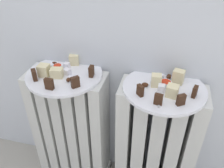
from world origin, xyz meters
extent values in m
cube|color=silver|center=(-0.20, 0.28, 0.01)|extent=(0.35, 0.15, 0.03)
cube|color=silver|center=(-0.35, 0.28, 0.32)|extent=(0.04, 0.15, 0.58)
cube|color=silver|center=(-0.29, 0.28, 0.32)|extent=(0.04, 0.15, 0.58)
cube|color=silver|center=(-0.23, 0.28, 0.32)|extent=(0.04, 0.15, 0.58)
cube|color=silver|center=(-0.17, 0.28, 0.32)|extent=(0.04, 0.15, 0.58)
cube|color=silver|center=(-0.11, 0.28, 0.32)|extent=(0.04, 0.15, 0.58)
cube|color=silver|center=(-0.05, 0.28, 0.32)|extent=(0.04, 0.15, 0.58)
cube|color=silver|center=(0.06, 0.28, 0.32)|extent=(0.05, 0.15, 0.58)
cube|color=silver|center=(0.13, 0.28, 0.32)|extent=(0.05, 0.15, 0.58)
cube|color=silver|center=(0.20, 0.28, 0.32)|extent=(0.05, 0.15, 0.58)
cube|color=silver|center=(0.27, 0.28, 0.32)|extent=(0.05, 0.15, 0.58)
cube|color=silver|center=(0.34, 0.28, 0.32)|extent=(0.05, 0.15, 0.58)
cylinder|color=white|center=(-0.20, 0.28, 0.61)|extent=(0.31, 0.31, 0.01)
cylinder|color=white|center=(0.20, 0.28, 0.61)|extent=(0.31, 0.31, 0.01)
cube|color=#382114|center=(-0.29, 0.21, 0.64)|extent=(0.03, 0.03, 0.04)
cube|color=#382114|center=(-0.21, 0.16, 0.64)|extent=(0.03, 0.02, 0.04)
cube|color=#382114|center=(-0.12, 0.20, 0.64)|extent=(0.03, 0.03, 0.04)
cube|color=#382114|center=(-0.09, 0.29, 0.64)|extent=(0.02, 0.03, 0.04)
cube|color=beige|center=(-0.22, 0.25, 0.64)|extent=(0.05, 0.05, 0.04)
cube|color=beige|center=(-0.19, 0.36, 0.64)|extent=(0.05, 0.04, 0.04)
cube|color=beige|center=(-0.27, 0.24, 0.64)|extent=(0.04, 0.04, 0.05)
cube|color=white|center=(-0.21, 0.33, 0.63)|extent=(0.02, 0.02, 0.02)
cube|color=white|center=(-0.18, 0.27, 0.63)|extent=(0.03, 0.03, 0.02)
cube|color=white|center=(-0.27, 0.30, 0.63)|extent=(0.03, 0.03, 0.02)
ellipsoid|color=#3D1E0F|center=(-0.27, 0.33, 0.63)|extent=(0.03, 0.03, 0.02)
ellipsoid|color=#3D1E0F|center=(-0.16, 0.23, 0.63)|extent=(0.02, 0.03, 0.01)
cylinder|color=white|center=(-0.23, 0.29, 0.63)|extent=(0.04, 0.04, 0.02)
cylinder|color=red|center=(-0.23, 0.29, 0.64)|extent=(0.03, 0.03, 0.01)
cube|color=#382114|center=(0.12, 0.21, 0.64)|extent=(0.03, 0.03, 0.04)
cube|color=#382114|center=(0.19, 0.17, 0.64)|extent=(0.03, 0.02, 0.04)
cube|color=#382114|center=(0.26, 0.19, 0.64)|extent=(0.03, 0.03, 0.04)
cube|color=#382114|center=(0.30, 0.25, 0.64)|extent=(0.02, 0.03, 0.04)
cube|color=beige|center=(0.25, 0.32, 0.65)|extent=(0.05, 0.04, 0.05)
cube|color=beige|center=(0.17, 0.28, 0.64)|extent=(0.04, 0.04, 0.05)
cube|color=beige|center=(0.23, 0.23, 0.64)|extent=(0.05, 0.05, 0.04)
cube|color=white|center=(0.19, 0.25, 0.63)|extent=(0.02, 0.02, 0.02)
cube|color=white|center=(0.18, 0.32, 0.63)|extent=(0.03, 0.03, 0.02)
ellipsoid|color=#3D1E0F|center=(0.21, 0.34, 0.63)|extent=(0.02, 0.03, 0.02)
ellipsoid|color=#3D1E0F|center=(0.13, 0.26, 0.63)|extent=(0.03, 0.02, 0.02)
ellipsoid|color=#3D1E0F|center=(0.24, 0.28, 0.63)|extent=(0.03, 0.03, 0.02)
cylinder|color=white|center=(0.20, 0.29, 0.63)|extent=(0.05, 0.05, 0.02)
cylinder|color=red|center=(0.20, 0.29, 0.63)|extent=(0.04, 0.04, 0.01)
cube|color=#B7B7BC|center=(0.19, 0.18, 0.62)|extent=(0.01, 0.06, 0.00)
cube|color=#B7B7BC|center=(0.18, 0.23, 0.62)|extent=(0.02, 0.02, 0.00)
camera|label=1|loc=(0.19, -0.45, 1.11)|focal=37.11mm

